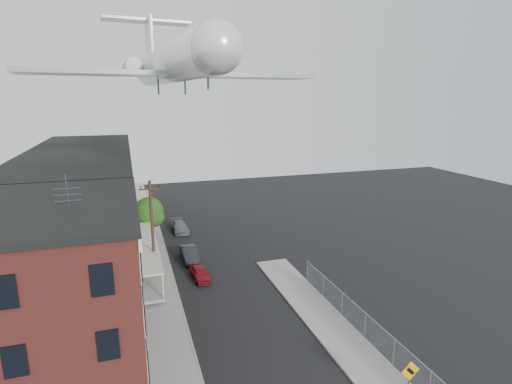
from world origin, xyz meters
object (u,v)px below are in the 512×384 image
(utility_pole, at_px, (152,231))
(car_mid, at_px, (190,254))
(car_near, at_px, (200,273))
(warning_sign, at_px, (409,377))
(airplane, at_px, (172,63))
(car_far, at_px, (180,227))
(street_tree, at_px, (150,213))

(utility_pole, height_order, car_mid, utility_pole)
(car_near, bearing_deg, warning_sign, -73.37)
(airplane, bearing_deg, car_mid, 39.69)
(utility_pole, distance_m, car_mid, 6.55)
(car_near, height_order, car_far, car_far)
(utility_pole, height_order, car_near, utility_pole)
(car_near, distance_m, car_mid, 4.51)
(car_near, height_order, airplane, airplane)
(car_mid, distance_m, car_far, 9.11)
(car_mid, distance_m, airplane, 17.87)
(warning_sign, height_order, utility_pole, utility_pole)
(car_far, bearing_deg, airplane, -99.42)
(car_far, xyz_separation_m, airplane, (-1.20, -9.91, 17.89))
(warning_sign, xyz_separation_m, street_tree, (-10.87, 28.95, 1.57))
(airplane, bearing_deg, street_tree, 108.10)
(warning_sign, height_order, car_far, warning_sign)
(car_near, relative_size, airplane, 0.13)
(utility_pole, distance_m, airplane, 14.38)
(utility_pole, xyz_separation_m, car_mid, (3.56, 3.78, -4.00))
(car_far, height_order, airplane, airplane)
(utility_pole, height_order, car_far, utility_pole)
(street_tree, relative_size, car_mid, 1.27)
(warning_sign, xyz_separation_m, car_far, (-7.40, 31.92, -1.27))
(warning_sign, xyz_separation_m, utility_pole, (-11.20, 19.03, 2.79))
(street_tree, distance_m, car_near, 11.56)
(car_near, relative_size, car_far, 0.81)
(utility_pole, bearing_deg, car_mid, 46.70)
(car_near, bearing_deg, utility_pole, 163.88)
(airplane, bearing_deg, utility_pole, -131.08)
(utility_pole, height_order, street_tree, utility_pole)
(street_tree, bearing_deg, airplane, -71.90)
(car_mid, bearing_deg, car_far, 86.94)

